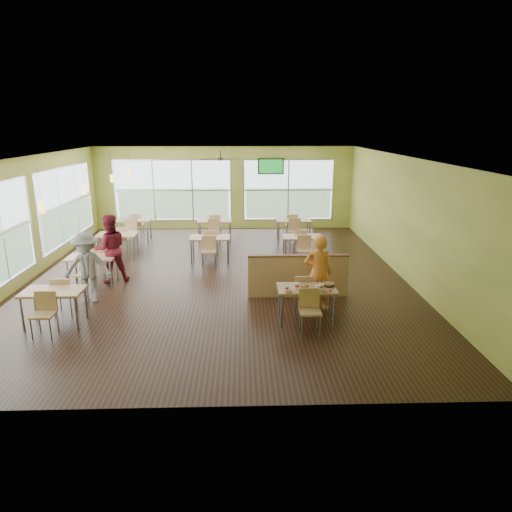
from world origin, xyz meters
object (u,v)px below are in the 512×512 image
(main_table, at_px, (307,293))
(man_plaid, at_px, (318,273))
(food_basket, at_px, (328,284))
(half_wall_divider, at_px, (298,276))

(main_table, xyz_separation_m, man_plaid, (0.33, 0.62, 0.23))
(food_basket, bearing_deg, man_plaid, 104.15)
(food_basket, bearing_deg, main_table, -169.61)
(main_table, height_order, man_plaid, man_plaid)
(half_wall_divider, height_order, food_basket, half_wall_divider)
(main_table, distance_m, half_wall_divider, 1.45)
(man_plaid, bearing_deg, main_table, 60.46)
(man_plaid, bearing_deg, food_basket, 103.07)
(main_table, bearing_deg, food_basket, 10.39)
(half_wall_divider, bearing_deg, main_table, -90.00)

